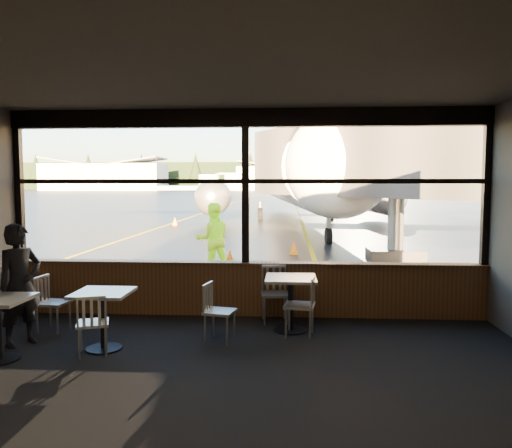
# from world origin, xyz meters

# --- Properties ---
(ground_plane) EXTENTS (520.00, 520.00, 0.00)m
(ground_plane) POSITION_xyz_m (0.00, 120.00, 0.00)
(ground_plane) COLOR black
(ground_plane) RESTS_ON ground
(carpet_floor) EXTENTS (8.00, 6.00, 0.01)m
(carpet_floor) POSITION_xyz_m (0.00, -3.00, 0.01)
(carpet_floor) COLOR black
(carpet_floor) RESTS_ON ground
(ceiling) EXTENTS (8.00, 6.00, 0.04)m
(ceiling) POSITION_xyz_m (0.00, -3.00, 3.50)
(ceiling) COLOR #38332D
(ceiling) RESTS_ON ground
(wall_back) EXTENTS (8.00, 0.04, 3.50)m
(wall_back) POSITION_xyz_m (0.00, -6.00, 1.75)
(wall_back) COLOR #4D463D
(wall_back) RESTS_ON ground
(window_sill) EXTENTS (8.00, 0.28, 0.90)m
(window_sill) POSITION_xyz_m (0.00, 0.00, 0.45)
(window_sill) COLOR brown
(window_sill) RESTS_ON ground
(window_header) EXTENTS (8.00, 0.18, 0.30)m
(window_header) POSITION_xyz_m (0.00, 0.00, 3.35)
(window_header) COLOR black
(window_header) RESTS_ON ground
(mullion_left) EXTENTS (0.12, 0.12, 2.60)m
(mullion_left) POSITION_xyz_m (-3.95, 0.00, 2.20)
(mullion_left) COLOR black
(mullion_left) RESTS_ON ground
(mullion_centre) EXTENTS (0.12, 0.12, 2.60)m
(mullion_centre) POSITION_xyz_m (0.00, 0.00, 2.20)
(mullion_centre) COLOR black
(mullion_centre) RESTS_ON ground
(mullion_right) EXTENTS (0.12, 0.12, 2.60)m
(mullion_right) POSITION_xyz_m (3.95, 0.00, 2.20)
(mullion_right) COLOR black
(mullion_right) RESTS_ON ground
(window_transom) EXTENTS (8.00, 0.10, 0.08)m
(window_transom) POSITION_xyz_m (0.00, 0.00, 2.30)
(window_transom) COLOR black
(window_transom) RESTS_ON ground
(airliner) EXTENTS (31.95, 37.22, 10.64)m
(airliner) POSITION_xyz_m (1.22, 22.18, 5.32)
(airliner) COLOR white
(airliner) RESTS_ON ground_plane
(jet_bridge) EXTENTS (9.65, 11.79, 5.14)m
(jet_bridge) POSITION_xyz_m (3.60, 5.50, 2.57)
(jet_bridge) COLOR #2A2A2C
(jet_bridge) RESTS_ON ground_plane
(cafe_table_near) EXTENTS (0.76, 0.76, 0.84)m
(cafe_table_near) POSITION_xyz_m (0.77, -0.87, 0.42)
(cafe_table_near) COLOR gray
(cafe_table_near) RESTS_ON carpet_floor
(cafe_table_mid) EXTENTS (0.73, 0.73, 0.81)m
(cafe_table_mid) POSITION_xyz_m (-1.77, -1.90, 0.40)
(cafe_table_mid) COLOR gray
(cafe_table_mid) RESTS_ON carpet_floor
(chair_near_e) EXTENTS (0.56, 0.56, 0.91)m
(chair_near_e) POSITION_xyz_m (0.90, -1.12, 0.45)
(chair_near_e) COLOR #BCB6AA
(chair_near_e) RESTS_ON carpet_floor
(chair_near_w) EXTENTS (0.55, 0.55, 0.85)m
(chair_near_w) POSITION_xyz_m (-0.24, -1.44, 0.42)
(chair_near_w) COLOR #B4AFA3
(chair_near_w) RESTS_ON carpet_floor
(chair_near_n) EXTENTS (0.56, 0.56, 0.92)m
(chair_near_n) POSITION_xyz_m (0.51, -0.40, 0.46)
(chair_near_n) COLOR #AEA89D
(chair_near_n) RESTS_ON carpet_floor
(chair_mid_s) EXTENTS (0.58, 0.58, 0.84)m
(chair_mid_s) POSITION_xyz_m (-1.83, -2.12, 0.42)
(chair_mid_s) COLOR beige
(chair_mid_s) RESTS_ON carpet_floor
(chair_mid_w) EXTENTS (0.52, 0.52, 0.87)m
(chair_mid_w) POSITION_xyz_m (-2.85, -1.12, 0.43)
(chair_mid_w) COLOR #B1ACA0
(chair_mid_w) RESTS_ON carpet_floor
(passenger) EXTENTS (0.67, 0.74, 1.71)m
(passenger) POSITION_xyz_m (-3.00, -1.78, 0.85)
(passenger) COLOR black
(passenger) RESTS_ON carpet_floor
(ground_crew) EXTENTS (1.05, 0.93, 1.80)m
(ground_crew) POSITION_xyz_m (-1.14, 3.71, 0.90)
(ground_crew) COLOR #BFF219
(ground_crew) RESTS_ON ground_plane
(cone_nose) EXTENTS (0.31, 0.31, 0.43)m
(cone_nose) POSITION_xyz_m (0.89, 7.61, 0.21)
(cone_nose) COLOR orange
(cone_nose) RESTS_ON ground_plane
(cone_wing) EXTENTS (0.32, 0.32, 0.44)m
(cone_wing) POSITION_xyz_m (-5.53, 18.62, 0.22)
(cone_wing) COLOR #FC5607
(cone_wing) RESTS_ON ground_plane
(hangar_left) EXTENTS (45.00, 18.00, 11.00)m
(hangar_left) POSITION_xyz_m (-70.00, 180.00, 5.50)
(hangar_left) COLOR silver
(hangar_left) RESTS_ON ground_plane
(hangar_mid) EXTENTS (38.00, 15.00, 10.00)m
(hangar_mid) POSITION_xyz_m (0.00, 185.00, 5.00)
(hangar_mid) COLOR silver
(hangar_mid) RESTS_ON ground_plane
(hangar_right) EXTENTS (50.00, 20.00, 12.00)m
(hangar_right) POSITION_xyz_m (60.00, 178.00, 6.00)
(hangar_right) COLOR silver
(hangar_right) RESTS_ON ground_plane
(fuel_tank_a) EXTENTS (8.00, 8.00, 6.00)m
(fuel_tank_a) POSITION_xyz_m (-30.00, 182.00, 3.00)
(fuel_tank_a) COLOR silver
(fuel_tank_a) RESTS_ON ground_plane
(fuel_tank_b) EXTENTS (8.00, 8.00, 6.00)m
(fuel_tank_b) POSITION_xyz_m (-20.00, 182.00, 3.00)
(fuel_tank_b) COLOR silver
(fuel_tank_b) RESTS_ON ground_plane
(fuel_tank_c) EXTENTS (8.00, 8.00, 6.00)m
(fuel_tank_c) POSITION_xyz_m (-10.00, 182.00, 3.00)
(fuel_tank_c) COLOR silver
(fuel_tank_c) RESTS_ON ground_plane
(treeline) EXTENTS (360.00, 3.00, 12.00)m
(treeline) POSITION_xyz_m (0.00, 210.00, 6.00)
(treeline) COLOR black
(treeline) RESTS_ON ground_plane
(cone_extra) EXTENTS (0.33, 0.33, 0.46)m
(cone_extra) POSITION_xyz_m (-0.88, 5.18, 0.23)
(cone_extra) COLOR orange
(cone_extra) RESTS_ON ground_plane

